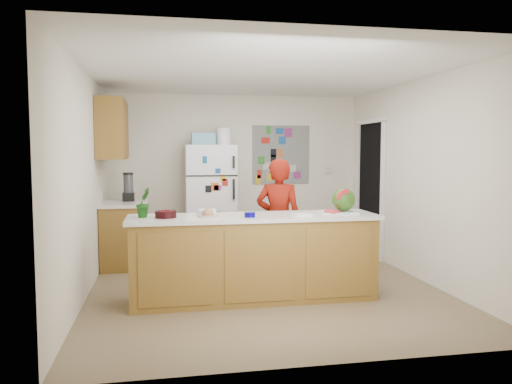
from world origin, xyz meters
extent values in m
cube|color=brown|center=(0.00, 0.00, -0.01)|extent=(4.00, 4.50, 0.02)
cube|color=beige|center=(0.00, 2.26, 1.25)|extent=(4.00, 0.02, 2.50)
cube|color=beige|center=(-2.01, 0.00, 1.25)|extent=(0.02, 4.50, 2.50)
cube|color=beige|center=(2.01, 0.00, 1.25)|extent=(0.02, 4.50, 2.50)
cube|color=white|center=(0.00, 0.00, 2.51)|extent=(4.00, 4.50, 0.02)
cube|color=black|center=(1.99, 1.45, 1.02)|extent=(0.03, 0.85, 2.04)
cube|color=brown|center=(-0.20, -0.50, 0.44)|extent=(2.60, 0.62, 0.88)
cube|color=silver|center=(-0.20, -0.50, 0.90)|extent=(2.68, 0.70, 0.04)
cube|color=brown|center=(-1.69, 1.35, 0.43)|extent=(0.60, 0.80, 0.86)
cube|color=silver|center=(-1.69, 1.35, 0.88)|extent=(0.64, 0.84, 0.04)
cube|color=brown|center=(-1.82, 1.30, 1.90)|extent=(0.35, 1.00, 0.80)
cube|color=silver|center=(-0.45, 1.88, 0.85)|extent=(0.75, 0.70, 1.70)
cube|color=#5999B2|center=(-0.55, 1.88, 1.79)|extent=(0.35, 0.28, 0.18)
cube|color=slate|center=(0.75, 2.24, 1.55)|extent=(0.95, 0.01, 0.95)
imported|color=maroon|center=(0.21, 0.07, 0.76)|extent=(0.66, 0.56, 1.52)
cylinder|color=black|center=(-1.64, 1.54, 1.09)|extent=(0.13, 0.13, 0.38)
cube|color=silver|center=(0.78, -0.44, 0.93)|extent=(0.45, 0.36, 0.01)
sphere|color=#235013|center=(0.84, -0.42, 1.06)|extent=(0.26, 0.26, 0.26)
cylinder|color=red|center=(0.68, -0.49, 0.94)|extent=(0.17, 0.17, 0.02)
cylinder|color=black|center=(-1.13, -0.53, 0.96)|extent=(0.22, 0.22, 0.07)
cylinder|color=silver|center=(-0.70, -0.38, 0.95)|extent=(0.22, 0.22, 0.06)
cylinder|color=#040060|center=(-0.27, -0.64, 0.95)|extent=(0.15, 0.15, 0.05)
cylinder|color=beige|center=(-0.69, -0.51, 0.93)|extent=(0.29, 0.29, 0.02)
cube|color=white|center=(0.31, -0.60, 0.93)|extent=(0.20, 0.19, 0.02)
cube|color=gray|center=(0.77, -0.66, 0.93)|extent=(0.09, 0.06, 0.01)
imported|color=#154212|center=(-1.36, -0.45, 1.07)|extent=(0.18, 0.20, 0.31)
camera|label=1|loc=(-1.16, -5.72, 1.60)|focal=35.00mm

